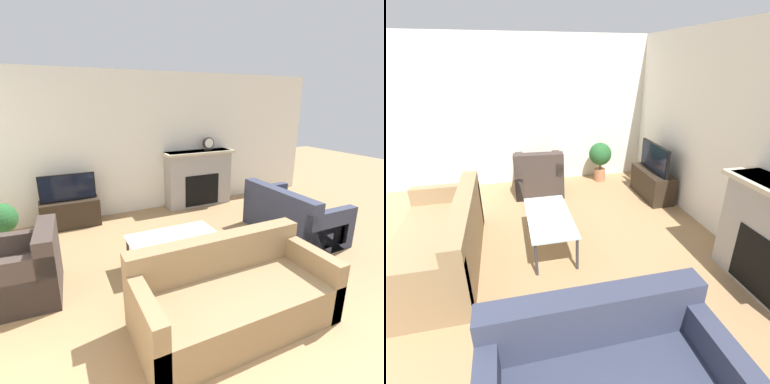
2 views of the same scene
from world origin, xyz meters
TOP-DOWN VIEW (x-y plane):
  - wall_back at (0.00, 4.86)m, footprint 8.26×0.06m
  - wall_left at (-2.66, 2.42)m, footprint 0.06×7.83m
  - tv_stand at (-1.35, 4.55)m, footprint 0.98×0.40m
  - tv at (-1.35, 4.55)m, footprint 0.92×0.06m
  - couch_sectional at (-0.10, 1.26)m, footprint 1.99×0.91m
  - armchair_by_window at (-1.99, 2.62)m, footprint 0.89×0.90m
  - coffee_table at (-0.22, 2.55)m, footprint 1.19×0.55m
  - potted_plant at (-2.30, 3.88)m, footprint 0.44×0.44m

SIDE VIEW (x-z plane):
  - tv_stand at x=-1.35m, z-range 0.00..0.49m
  - couch_sectional at x=-0.10m, z-range -0.12..0.70m
  - armchair_by_window at x=-1.99m, z-range -0.11..0.71m
  - coffee_table at x=-0.22m, z-range 0.18..0.62m
  - potted_plant at x=-2.30m, z-range 0.12..0.89m
  - tv at x=-1.35m, z-range 0.49..0.96m
  - wall_back at x=0.00m, z-range 0.00..2.70m
  - wall_left at x=-2.66m, z-range 0.00..2.70m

